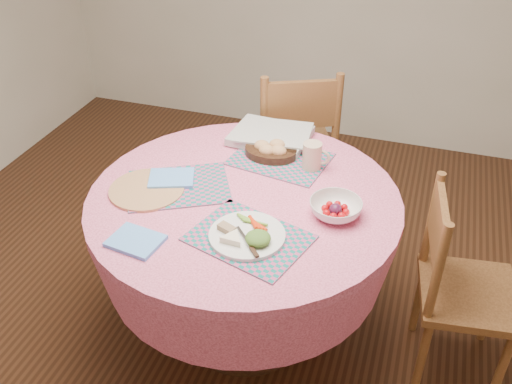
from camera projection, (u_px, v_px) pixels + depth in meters
ground at (246, 327)px, 2.66m from camera, size 4.00×4.00×0.00m
dining_table at (244, 235)px, 2.35m from camera, size 1.24×1.24×0.75m
chair_right at (458, 285)px, 2.26m from camera, size 0.43×0.44×0.86m
chair_back at (294, 146)px, 3.06m from camera, size 0.58×0.57×0.96m
placemat_front at (249, 238)px, 2.02m from camera, size 0.47×0.40×0.01m
placemat_left at (179, 186)px, 2.29m from camera, size 0.49×0.45×0.01m
placemat_back at (280, 159)px, 2.47m from camera, size 0.44×0.36×0.01m
wicker_trivet at (147, 190)px, 2.27m from camera, size 0.30×0.30×0.01m
napkin_near at (136, 241)px, 2.00m from camera, size 0.20×0.16×0.01m
napkin_far at (172, 178)px, 2.32m from camera, size 0.22×0.19×0.01m
dinner_plate at (248, 235)px, 2.01m from camera, size 0.27×0.27×0.05m
bread_bowl at (271, 150)px, 2.47m from camera, size 0.23×0.23×0.08m
latte_mug at (313, 156)px, 2.37m from camera, size 0.12×0.08×0.11m
fruit_bowl at (336, 209)px, 2.12m from camera, size 0.22×0.22×0.06m
newspaper_stack at (271, 135)px, 2.59m from camera, size 0.37×0.29×0.04m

